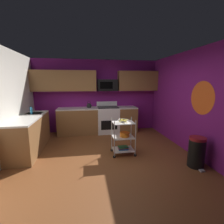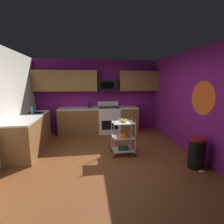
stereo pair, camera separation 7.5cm
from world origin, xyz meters
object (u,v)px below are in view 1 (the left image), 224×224
(microwave, at_px, (107,85))
(book_stack, at_px, (123,148))
(trash_can, at_px, (197,152))
(mixing_bowl_large, at_px, (125,134))
(fruit_bowl, at_px, (123,120))
(oven_range, at_px, (108,119))
(rolling_cart, at_px, (123,137))
(dish_soap_bottle, at_px, (31,110))
(kettle, at_px, (89,106))

(microwave, height_order, book_stack, microwave)
(trash_can, bearing_deg, mixing_bowl_large, 147.93)
(book_stack, bearing_deg, fruit_bowl, 0.00)
(oven_range, bearing_deg, rolling_cart, -86.14)
(book_stack, distance_m, dish_soap_bottle, 2.76)
(fruit_bowl, bearing_deg, trash_can, -31.39)
(fruit_bowl, relative_size, mixing_bowl_large, 1.08)
(kettle, bearing_deg, microwave, 9.28)
(book_stack, bearing_deg, rolling_cart, 180.00)
(trash_can, bearing_deg, fruit_bowl, 148.61)
(microwave, xyz_separation_m, kettle, (-0.66, -0.11, -0.70))
(kettle, bearing_deg, book_stack, -67.22)
(microwave, xyz_separation_m, trash_can, (1.54, -2.86, -1.37))
(oven_range, xyz_separation_m, trash_can, (1.54, -2.75, -0.15))
(book_stack, xyz_separation_m, trash_can, (1.41, -0.86, 0.16))
(fruit_bowl, bearing_deg, mixing_bowl_large, 0.00)
(book_stack, bearing_deg, dish_soap_bottle, 157.41)
(oven_range, bearing_deg, book_stack, -86.14)
(rolling_cart, distance_m, book_stack, 0.29)
(mixing_bowl_large, xyz_separation_m, kettle, (-0.83, 1.89, 0.48))
(mixing_bowl_large, relative_size, trash_can, 0.38)
(fruit_bowl, distance_m, dish_soap_bottle, 2.63)
(book_stack, bearing_deg, mixing_bowl_large, 0.00)
(fruit_bowl, bearing_deg, dish_soap_bottle, 157.41)
(oven_range, bearing_deg, kettle, -179.67)
(oven_range, xyz_separation_m, fruit_bowl, (0.13, -1.89, 0.40))
(microwave, bearing_deg, rolling_cart, -86.33)
(rolling_cart, height_order, mixing_bowl_large, rolling_cart)
(rolling_cart, bearing_deg, oven_range, 93.86)
(fruit_bowl, distance_m, book_stack, 0.71)
(rolling_cart, xyz_separation_m, dish_soap_bottle, (-2.42, 1.01, 0.57))
(book_stack, xyz_separation_m, kettle, (-0.79, 1.89, 0.83))
(oven_range, relative_size, dish_soap_bottle, 5.50)
(oven_range, distance_m, rolling_cart, 1.89)
(rolling_cart, bearing_deg, fruit_bowl, 0.00)
(oven_range, height_order, fruit_bowl, oven_range)
(mixing_bowl_large, height_order, dish_soap_bottle, dish_soap_bottle)
(kettle, bearing_deg, fruit_bowl, -67.22)
(rolling_cart, height_order, kettle, kettle)
(mixing_bowl_large, height_order, kettle, kettle)
(mixing_bowl_large, bearing_deg, rolling_cart, 180.00)
(rolling_cart, xyz_separation_m, fruit_bowl, (0.00, 0.00, 0.42))
(book_stack, height_order, dish_soap_bottle, dish_soap_bottle)
(book_stack, bearing_deg, trash_can, -31.39)
(kettle, relative_size, trash_can, 0.40)
(rolling_cart, xyz_separation_m, kettle, (-0.79, 1.89, 0.54))
(kettle, xyz_separation_m, dish_soap_bottle, (-1.63, -0.88, 0.02))
(book_stack, distance_m, trash_can, 1.66)
(fruit_bowl, relative_size, dish_soap_bottle, 1.36)
(mixing_bowl_large, relative_size, book_stack, 0.99)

